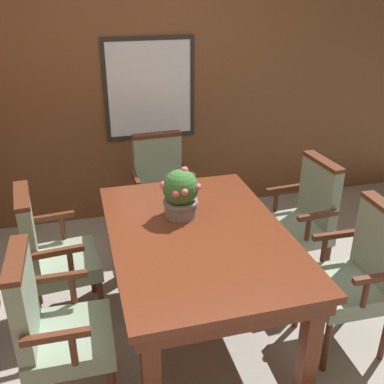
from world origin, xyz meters
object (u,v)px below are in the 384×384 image
object	(u,v)px
potted_plant	(181,193)
dining_table	(198,245)
chair_left_far	(50,252)
chair_left_near	(53,326)
chair_right_far	(303,216)
chair_head_far	(162,186)
chair_right_near	(358,272)

from	to	relation	value
potted_plant	dining_table	bearing A→B (deg)	-77.80
chair_left_far	chair_left_near	bearing A→B (deg)	176.40
chair_left_near	chair_right_far	distance (m)	1.97
dining_table	chair_head_far	xyz separation A→B (m)	(0.00, 1.19, -0.12)
chair_left_far	chair_head_far	bearing A→B (deg)	-53.19
dining_table	chair_left_far	size ratio (longest dim) A/B	1.61
chair_right_far	chair_head_far	world-z (taller)	same
chair_left_far	dining_table	bearing A→B (deg)	-117.09
chair_head_far	chair_right_near	world-z (taller)	same
chair_head_far	potted_plant	world-z (taller)	potted_plant
chair_left_far	chair_right_far	world-z (taller)	same
chair_left_near	chair_head_far	world-z (taller)	same
chair_right_far	chair_head_far	bearing A→B (deg)	-134.77
dining_table	potted_plant	size ratio (longest dim) A/B	4.77
chair_head_far	dining_table	bearing A→B (deg)	-93.57
chair_head_far	potted_plant	size ratio (longest dim) A/B	2.95
chair_head_far	chair_right_far	bearing A→B (deg)	-44.44
chair_head_far	potted_plant	bearing A→B (deg)	-96.63
dining_table	chair_right_far	size ratio (longest dim) A/B	1.61
chair_left_far	potted_plant	size ratio (longest dim) A/B	2.95
chair_left_far	chair_right_far	bearing A→B (deg)	-94.83
chair_right_far	chair_right_near	xyz separation A→B (m)	(-0.02, -0.74, 0.00)
chair_right_far	chair_head_far	xyz separation A→B (m)	(-0.93, 0.81, 0.00)
chair_left_near	chair_left_far	world-z (taller)	same
chair_left_near	chair_right_far	bearing A→B (deg)	-66.49
chair_left_near	chair_right_near	xyz separation A→B (m)	(1.81, 0.01, 0.00)
dining_table	chair_right_near	xyz separation A→B (m)	(0.92, -0.36, -0.12)
chair_head_far	potted_plant	distance (m)	1.03
dining_table	chair_head_far	bearing A→B (deg)	89.78
chair_right_near	dining_table	bearing A→B (deg)	-109.91
chair_left_near	potted_plant	bearing A→B (deg)	-53.14
chair_right_far	chair_left_near	bearing A→B (deg)	-71.35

